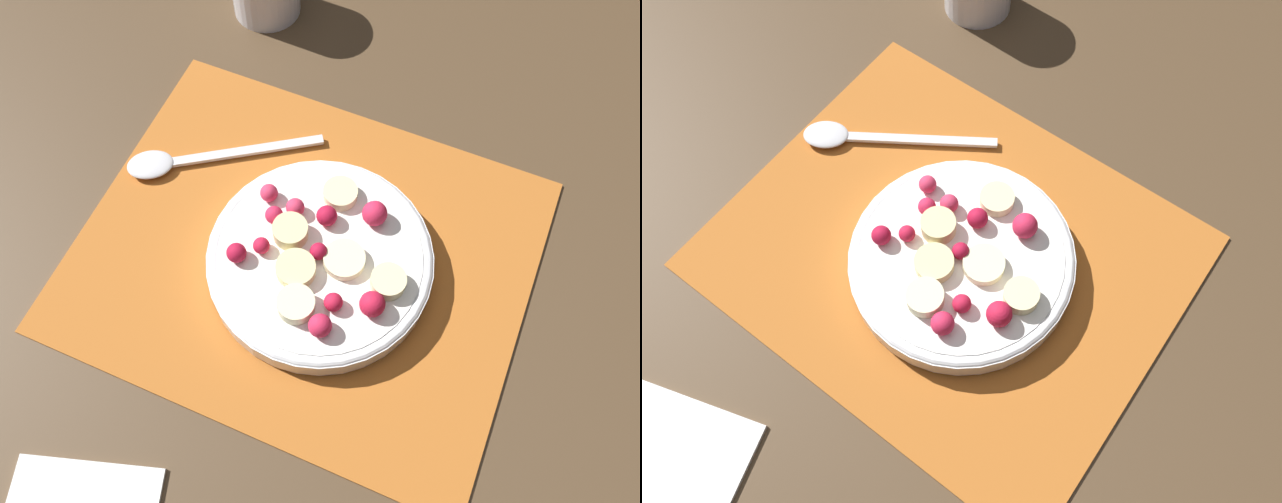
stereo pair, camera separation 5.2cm
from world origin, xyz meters
The scene contains 5 objects.
ground_plane centered at (0.00, 0.00, 0.00)m, with size 3.00×3.00×0.00m, color #4C3823.
placemat centered at (0.00, 0.00, 0.00)m, with size 0.39×0.32×0.01m.
fruit_bowl centered at (-0.02, 0.01, 0.02)m, with size 0.19×0.19×0.05m.
spoon centered at (0.14, -0.04, 0.01)m, with size 0.17×0.12×0.01m.
napkin centered at (0.06, 0.28, 0.00)m, with size 0.14×0.14×0.01m.
Camera 2 is at (-0.15, 0.19, 0.51)m, focal length 35.00 mm.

